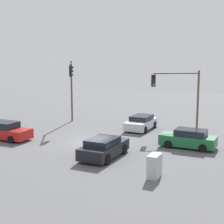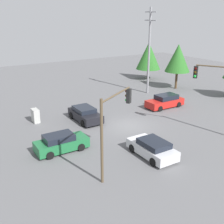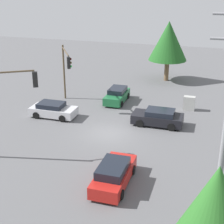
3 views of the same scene
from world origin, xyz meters
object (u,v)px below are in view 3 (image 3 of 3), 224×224
(sedan_dark, at_px, (158,117))
(sedan_green, at_px, (117,95))
(traffic_signal_cross, at_px, (6,98))
(sedan_red, at_px, (114,174))
(traffic_signal_main, at_px, (66,66))
(sedan_silver, at_px, (53,110))
(electrical_cabinet, at_px, (189,103))

(sedan_dark, bearing_deg, sedan_green, 47.27)
(sedan_dark, distance_m, traffic_signal_cross, 12.79)
(sedan_red, distance_m, traffic_signal_main, 15.39)
(sedan_red, distance_m, traffic_signal_cross, 8.93)
(sedan_silver, height_order, traffic_signal_cross, traffic_signal_cross)
(sedan_red, relative_size, electrical_cabinet, 3.35)
(sedan_red, relative_size, traffic_signal_main, 0.81)
(traffic_signal_cross, bearing_deg, sedan_red, -42.13)
(traffic_signal_main, relative_size, traffic_signal_cross, 0.89)
(sedan_dark, xyz_separation_m, sedan_red, (-0.99, -9.81, 0.02))
(traffic_signal_main, xyz_separation_m, electrical_cabinet, (11.78, 1.84, -3.21))
(traffic_signal_cross, xyz_separation_m, electrical_cabinet, (11.25, 12.71, -3.63))
(sedan_green, xyz_separation_m, traffic_signal_cross, (-4.03, -12.93, 3.62))
(sedan_silver, bearing_deg, sedan_red, 43.54)
(sedan_green, bearing_deg, sedan_silver, 51.39)
(sedan_dark, height_order, sedan_red, sedan_red)
(sedan_dark, distance_m, traffic_signal_main, 10.40)
(sedan_dark, xyz_separation_m, electrical_cabinet, (2.22, 4.40, -0.00))
(sedan_silver, relative_size, electrical_cabinet, 3.04)
(sedan_green, distance_m, traffic_signal_main, 5.94)
(sedan_red, bearing_deg, sedan_silver, 133.54)
(sedan_dark, relative_size, electrical_cabinet, 3.18)
(traffic_signal_main, bearing_deg, sedan_silver, -29.55)
(electrical_cabinet, bearing_deg, sedan_red, -102.74)
(traffic_signal_main, bearing_deg, sedan_red, 3.06)
(sedan_dark, distance_m, sedan_silver, 9.48)
(sedan_silver, relative_size, sedan_green, 1.00)
(sedan_green, height_order, traffic_signal_cross, traffic_signal_cross)
(sedan_silver, distance_m, traffic_signal_main, 4.77)
(sedan_dark, xyz_separation_m, sedan_silver, (-9.43, -0.93, -0.03))
(sedan_dark, distance_m, sedan_green, 6.81)
(sedan_red, xyz_separation_m, electrical_cabinet, (3.21, 14.21, -0.03))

